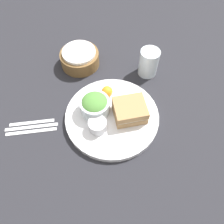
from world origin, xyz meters
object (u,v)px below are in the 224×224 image
object	(u,v)px
plate	(112,117)
spoon	(32,122)
fork	(31,131)
sandwich	(130,110)
drink_glass	(149,63)
bread_basket	(80,58)
dressing_cup	(98,125)
salad_bowl	(95,105)
knife	(32,127)

from	to	relation	value
plate	spoon	size ratio (longest dim) A/B	2.11
plate	fork	bearing A→B (deg)	170.61
plate	sandwich	size ratio (longest dim) A/B	2.73
drink_glass	bread_basket	size ratio (longest dim) A/B	0.70
dressing_cup	fork	world-z (taller)	dressing_cup
dressing_cup	salad_bowl	bearing A→B (deg)	78.39
sandwich	salad_bowl	bearing A→B (deg)	150.23
dressing_cup	drink_glass	world-z (taller)	drink_glass
drink_glass	spoon	world-z (taller)	drink_glass
salad_bowl	spoon	size ratio (longest dim) A/B	0.66
knife	fork	bearing A→B (deg)	90.00
sandwich	spoon	distance (m)	0.35
fork	bread_basket	bearing A→B (deg)	-121.84
dressing_cup	fork	xyz separation A→B (m)	(-0.22, 0.08, -0.04)
salad_bowl	dressing_cup	xyz separation A→B (m)	(-0.01, -0.07, -0.01)
plate	fork	xyz separation A→B (m)	(-0.28, 0.05, -0.01)
drink_glass	plate	bearing A→B (deg)	-143.56
sandwich	drink_glass	world-z (taller)	drink_glass
sandwich	bread_basket	bearing A→B (deg)	105.32
sandwich	dressing_cup	world-z (taller)	sandwich
knife	spoon	xyz separation A→B (m)	(0.00, 0.02, 0.00)
dressing_cup	sandwich	bearing A→B (deg)	5.36
sandwich	fork	distance (m)	0.35
knife	plate	bearing A→B (deg)	180.00
fork	knife	bearing A→B (deg)	-90.00
plate	spoon	xyz separation A→B (m)	(-0.27, 0.08, -0.01)
plate	bread_basket	size ratio (longest dim) A/B	2.08
drink_glass	bread_basket	world-z (taller)	drink_glass
dressing_cup	bread_basket	xyz separation A→B (m)	(0.03, 0.33, -0.01)
salad_bowl	drink_glass	bearing A→B (deg)	24.22
knife	salad_bowl	bearing A→B (deg)	-173.13
plate	drink_glass	xyz separation A→B (m)	(0.21, 0.16, 0.04)
bread_basket	fork	distance (m)	0.36
sandwich	knife	world-z (taller)	sandwich
sandwich	salad_bowl	xyz separation A→B (m)	(-0.11, 0.06, 0.01)
sandwich	drink_glass	xyz separation A→B (m)	(0.16, 0.18, 0.00)
fork	salad_bowl	bearing A→B (deg)	-168.73
drink_glass	dressing_cup	bearing A→B (deg)	-145.56
salad_bowl	spoon	distance (m)	0.24
dressing_cup	knife	size ratio (longest dim) A/B	0.34
knife	spoon	size ratio (longest dim) A/B	1.17
bread_basket	spoon	xyz separation A→B (m)	(-0.24, -0.22, -0.03)
bread_basket	fork	size ratio (longest dim) A/B	0.91
sandwich	spoon	size ratio (longest dim) A/B	0.77
plate	salad_bowl	size ratio (longest dim) A/B	3.19
plate	drink_glass	distance (m)	0.27
sandwich	fork	xyz separation A→B (m)	(-0.34, 0.07, -0.05)
plate	drink_glass	bearing A→B (deg)	36.44
dressing_cup	fork	size ratio (longest dim) A/B	0.36
salad_bowl	drink_glass	distance (m)	0.29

